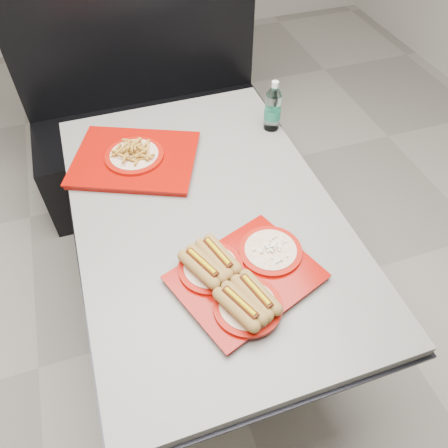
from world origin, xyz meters
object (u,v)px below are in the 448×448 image
object	(u,v)px
tray_far	(135,157)
diner_table	(207,240)
booth_bench	(152,120)
tray_near	(241,276)
water_bottle	(273,109)

from	to	relation	value
tray_far	diner_table	bearing A→B (deg)	-61.29
booth_bench	diner_table	bearing A→B (deg)	-90.00
booth_bench	tray_far	bearing A→B (deg)	-103.71
diner_table	booth_bench	world-z (taller)	booth_bench
booth_bench	tray_near	world-z (taller)	booth_bench
tray_near	water_bottle	world-z (taller)	water_bottle
diner_table	booth_bench	distance (m)	1.11
water_bottle	tray_near	bearing A→B (deg)	-119.27
water_bottle	diner_table	bearing A→B (deg)	-137.25
booth_bench	water_bottle	bearing A→B (deg)	-60.42
booth_bench	water_bottle	world-z (taller)	booth_bench
tray_far	water_bottle	distance (m)	0.60
diner_table	booth_bench	size ratio (longest dim) A/B	1.05
tray_near	water_bottle	distance (m)	0.81
tray_near	water_bottle	bearing A→B (deg)	60.73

